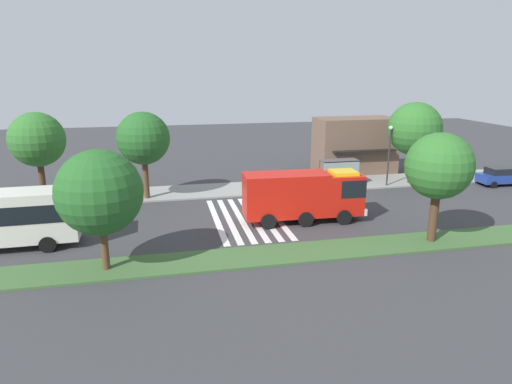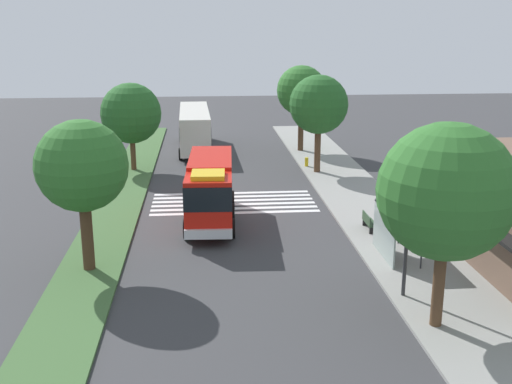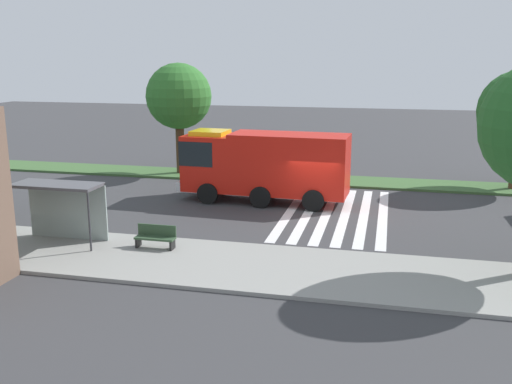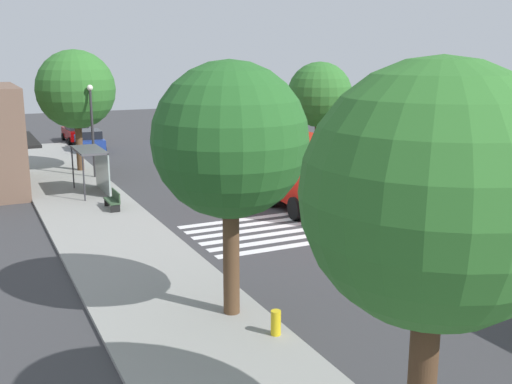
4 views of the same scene
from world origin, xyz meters
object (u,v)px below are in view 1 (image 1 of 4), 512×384
object	(u,v)px
bus_stop_shelter	(340,168)
bench_near_shelter	(299,183)
median_tree_far_west	(99,193)
fire_truck	(306,194)
sidewalk_tree_west	(143,139)
median_tree_west	(439,167)
sidewalk_tree_far_west	(37,140)
fire_hydrant	(124,197)
street_lamp	(389,150)
sidewalk_tree_center	(415,129)
parked_car_west	(502,176)

from	to	relation	value
bus_stop_shelter	bench_near_shelter	distance (m)	4.20
median_tree_far_west	fire_truck	bearing A→B (deg)	23.09
sidewalk_tree_west	median_tree_west	xyz separation A→B (m)	(18.20, -14.10, -0.24)
sidewalk_tree_far_west	median_tree_west	xyz separation A→B (m)	(26.40, -14.10, -0.40)
bench_near_shelter	sidewalk_tree_west	world-z (taller)	sidewalk_tree_west
sidewalk_tree_far_west	fire_hydrant	xyz separation A→B (m)	(6.33, -0.50, -4.94)
sidewalk_tree_far_west	median_tree_far_west	distance (m)	15.45
bus_stop_shelter	sidewalk_tree_west	xyz separation A→B (m)	(-17.83, -0.36, 3.38)
median_tree_far_west	median_tree_west	distance (m)	20.15
sidewalk_tree_far_west	fire_hydrant	size ratio (longest dim) A/B	10.71
bus_stop_shelter	street_lamp	distance (m)	4.83
median_tree_west	street_lamp	bearing A→B (deg)	73.28
street_lamp	bus_stop_shelter	bearing A→B (deg)	170.40
bench_near_shelter	fire_hydrant	size ratio (longest dim) A/B	2.29
fire_truck	sidewalk_tree_center	bearing A→B (deg)	34.41
parked_car_west	sidewalk_tree_center	xyz separation A→B (m)	(-8.44, 2.20, 4.49)
bus_stop_shelter	sidewalk_tree_far_west	xyz separation A→B (m)	(-26.03, -0.36, 3.54)
fire_truck	bench_near_shelter	bearing A→B (deg)	78.11
fire_truck	parked_car_west	world-z (taller)	fire_truck
sidewalk_tree_center	fire_hydrant	xyz separation A→B (m)	(-26.87, -0.50, -4.90)
bench_near_shelter	median_tree_west	bearing A→B (deg)	-73.21
bus_stop_shelter	street_lamp	size ratio (longest dim) A/B	0.62
sidewalk_tree_far_west	median_tree_far_west	world-z (taller)	sidewalk_tree_far_west
sidewalk_tree_far_west	sidewalk_tree_west	bearing A→B (deg)	-0.00
sidewalk_tree_center	median_tree_west	distance (m)	15.66
bus_stop_shelter	street_lamp	bearing A→B (deg)	-9.60
parked_car_west	bench_near_shelter	size ratio (longest dim) A/B	2.90
fire_hydrant	sidewalk_tree_far_west	bearing A→B (deg)	175.48
bench_near_shelter	median_tree_west	xyz separation A→B (m)	(4.37, -14.48, 4.44)
bench_near_shelter	median_tree_far_west	world-z (taller)	median_tree_far_west
street_lamp	fire_hydrant	world-z (taller)	street_lamp
median_tree_far_west	median_tree_west	xyz separation A→B (m)	(20.15, -0.00, 0.51)
parked_car_west	street_lamp	distance (m)	11.57
parked_car_west	sidewalk_tree_center	bearing A→B (deg)	167.84
median_tree_west	sidewalk_tree_center	bearing A→B (deg)	64.25
bench_near_shelter	fire_hydrant	xyz separation A→B (m)	(-15.70, -0.87, -0.10)
bus_stop_shelter	fire_truck	bearing A→B (deg)	-125.70
street_lamp	median_tree_west	size ratio (longest dim) A/B	0.81
fire_truck	sidewalk_tree_center	xyz separation A→B (m)	(13.41, 8.33, 3.30)
parked_car_west	median_tree_west	world-z (taller)	median_tree_west
bus_stop_shelter	fire_hydrant	world-z (taller)	bus_stop_shelter
bench_near_shelter	median_tree_far_west	bearing A→B (deg)	-137.46
bench_near_shelter	sidewalk_tree_far_west	size ratio (longest dim) A/B	0.21
median_tree_west	fire_truck	bearing A→B (deg)	138.88
sidewalk_tree_far_west	sidewalk_tree_west	xyz separation A→B (m)	(8.20, -0.00, -0.16)
median_tree_far_west	fire_hydrant	world-z (taller)	median_tree_far_west
fire_truck	bench_near_shelter	xyz separation A→B (m)	(2.24, 8.71, -1.49)
bench_near_shelter	bus_stop_shelter	bearing A→B (deg)	-0.23
fire_truck	median_tree_far_west	distance (m)	14.91
sidewalk_tree_west	median_tree_far_west	size ratio (longest dim) A/B	1.10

